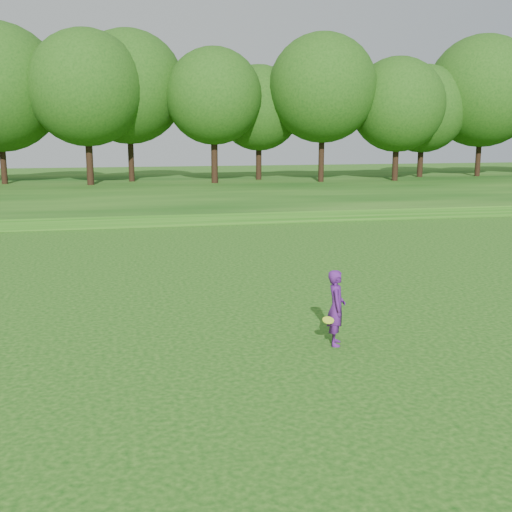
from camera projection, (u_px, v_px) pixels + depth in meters
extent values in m
plane|color=#0F450D|center=(204.00, 363.00, 13.34)|extent=(140.00, 140.00, 0.00)
cube|color=#0F450D|center=(144.00, 192.00, 45.91)|extent=(130.00, 30.00, 0.60)
cube|color=gray|center=(154.00, 224.00, 32.53)|extent=(130.00, 1.60, 0.04)
imported|color=#551A75|center=(336.00, 308.00, 14.36)|extent=(0.57, 0.72, 1.72)
cylinder|color=#CEFC27|center=(328.00, 320.00, 14.05)|extent=(0.26, 0.25, 0.10)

